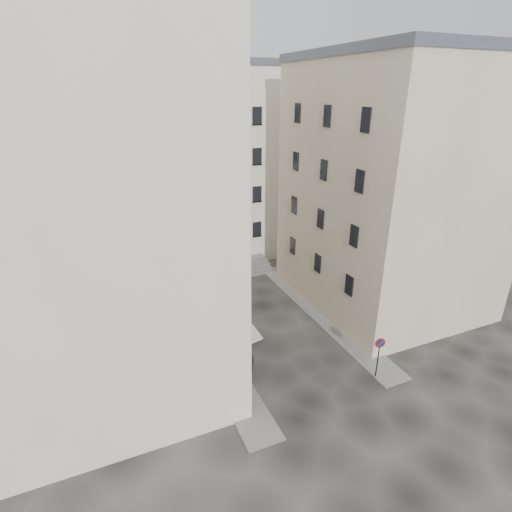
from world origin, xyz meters
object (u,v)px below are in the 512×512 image
bistro_table_a (241,364)px  bistro_table_b (242,351)px  no_parking_sign (379,350)px  pedestrian (233,336)px

bistro_table_a → bistro_table_b: 1.43m
no_parking_sign → pedestrian: (-6.83, 6.27, -1.05)m
bistro_table_a → bistro_table_b: (0.53, 1.32, -0.08)m
bistro_table_a → bistro_table_b: bistro_table_a is taller
bistro_table_a → no_parking_sign: bearing=-27.6°
bistro_table_a → bistro_table_b: size_ratio=1.20×
no_parking_sign → pedestrian: no_parking_sign is taller
pedestrian → bistro_table_b: bearing=54.1°
bistro_table_b → pedestrian: size_ratio=0.63×
bistro_table_a → pedestrian: (0.40, 2.50, 0.43)m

